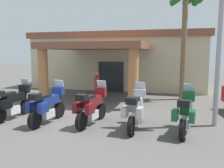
# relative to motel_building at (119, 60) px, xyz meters

# --- Properties ---
(ground_plane) EXTENTS (80.00, 80.00, 0.00)m
(ground_plane) POSITION_rel_motel_building_xyz_m (0.02, -9.44, -2.17)
(ground_plane) COLOR #514F4C
(motel_building) EXTENTS (13.32, 10.85, 4.23)m
(motel_building) POSITION_rel_motel_building_xyz_m (0.00, 0.00, 0.00)
(motel_building) COLOR beige
(motel_building) RESTS_ON ground_plane
(motorcycle_black) EXTENTS (0.72, 2.21, 1.61)m
(motorcycle_black) POSITION_rel_motel_building_xyz_m (-2.05, -10.22, -1.47)
(motorcycle_black) COLOR black
(motorcycle_black) RESTS_ON ground_plane
(motorcycle_blue) EXTENTS (0.74, 2.21, 1.61)m
(motorcycle_blue) POSITION_rel_motel_building_xyz_m (-0.33, -10.37, -1.47)
(motorcycle_blue) COLOR black
(motorcycle_blue) RESTS_ON ground_plane
(motorcycle_maroon) EXTENTS (0.81, 2.21, 1.61)m
(motorcycle_maroon) POSITION_rel_motel_building_xyz_m (1.38, -10.05, -1.47)
(motorcycle_maroon) COLOR black
(motorcycle_maroon) RESTS_ON ground_plane
(motorcycle_silver) EXTENTS (0.71, 2.21, 1.61)m
(motorcycle_silver) POSITION_rel_motel_building_xyz_m (3.10, -10.14, -1.47)
(motorcycle_silver) COLOR black
(motorcycle_silver) RESTS_ON ground_plane
(motorcycle_green) EXTENTS (0.82, 2.21, 1.61)m
(motorcycle_green) POSITION_rel_motel_building_xyz_m (4.81, -10.10, -1.47)
(motorcycle_green) COLOR black
(motorcycle_green) RESTS_ON ground_plane
(pedestrian) EXTENTS (0.32, 0.53, 1.63)m
(pedestrian) POSITION_rel_motel_building_xyz_m (0.00, -5.42, -1.23)
(pedestrian) COLOR brown
(pedestrian) RESTS_ON ground_plane
(palm_tree_near_portico) EXTENTS (2.03, 2.06, 6.40)m
(palm_tree_near_portico) POSITION_rel_motel_building_xyz_m (4.83, -4.09, 2.63)
(palm_tree_near_portico) COLOR brown
(palm_tree_near_portico) RESTS_ON ground_plane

